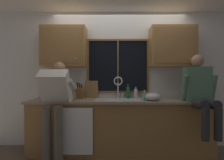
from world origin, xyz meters
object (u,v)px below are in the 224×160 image
object	(u,v)px
knife_block	(80,93)
bottle_tall_clear	(136,93)
mixing_bowl	(153,97)
bottle_green_glass	(128,92)
soap_dispenser	(144,96)
person_standing	(55,99)
person_sitting_on_counter	(200,90)
cutting_board	(92,90)

from	to	relation	value
knife_block	bottle_tall_clear	xyz separation A→B (m)	(1.01, 0.08, -0.02)
mixing_bowl	bottle_green_glass	world-z (taller)	bottle_green_glass
mixing_bowl	soap_dispenser	distance (m)	0.14
person_standing	bottle_green_glass	size ratio (longest dim) A/B	5.85
person_sitting_on_counter	mixing_bowl	distance (m)	0.75
person_sitting_on_counter	cutting_board	world-z (taller)	person_sitting_on_counter
knife_block	bottle_tall_clear	distance (m)	1.02
person_standing	bottle_tall_clear	size ratio (longest dim) A/B	7.06
mixing_bowl	bottle_tall_clear	distance (m)	0.38
person_sitting_on_counter	soap_dispenser	world-z (taller)	person_sitting_on_counter
cutting_board	mixing_bowl	distance (m)	1.11
mixing_bowl	bottle_green_glass	bearing A→B (deg)	142.07
cutting_board	person_standing	bearing A→B (deg)	-133.68
person_standing	knife_block	size ratio (longest dim) A/B	4.87
person_standing	bottle_tall_clear	world-z (taller)	person_standing
knife_block	person_sitting_on_counter	bearing A→B (deg)	-10.60
mixing_bowl	bottle_tall_clear	bearing A→B (deg)	130.13
person_standing	mixing_bowl	bearing A→B (deg)	7.37
knife_block	bottle_green_glass	xyz separation A→B (m)	(0.87, 0.09, 0.00)
knife_block	bottle_tall_clear	size ratio (longest dim) A/B	1.45
person_sitting_on_counter	bottle_tall_clear	world-z (taller)	person_sitting_on_counter
bottle_green_glass	bottle_tall_clear	world-z (taller)	bottle_green_glass
knife_block	bottle_green_glass	world-z (taller)	knife_block
mixing_bowl	knife_block	bearing A→B (deg)	170.31
person_sitting_on_counter	knife_block	xyz separation A→B (m)	(-1.98, 0.37, -0.08)
cutting_board	bottle_tall_clear	size ratio (longest dim) A/B	1.48
person_sitting_on_counter	person_standing	bearing A→B (deg)	-178.83
person_standing	cutting_board	bearing A→B (deg)	46.32
person_sitting_on_counter	bottle_green_glass	xyz separation A→B (m)	(-1.11, 0.46, -0.07)
person_sitting_on_counter	bottle_green_glass	size ratio (longest dim) A/B	4.70
cutting_board	soap_dispenser	distance (m)	0.99
person_standing	bottle_green_glass	xyz separation A→B (m)	(1.18, 0.51, 0.07)
person_standing	cutting_board	distance (m)	0.75
soap_dispenser	bottle_tall_clear	size ratio (longest dim) A/B	0.81
soap_dispenser	bottle_green_glass	distance (m)	0.40
person_sitting_on_counter	mixing_bowl	xyz separation A→B (m)	(-0.72, 0.16, -0.12)
person_standing	soap_dispenser	distance (m)	1.44
cutting_board	mixing_bowl	world-z (taller)	cutting_board
mixing_bowl	soap_dispenser	xyz separation A→B (m)	(-0.14, -0.01, 0.01)
mixing_bowl	bottle_tall_clear	xyz separation A→B (m)	(-0.25, 0.29, 0.03)
knife_block	soap_dispenser	world-z (taller)	knife_block
knife_block	mixing_bowl	bearing A→B (deg)	-9.69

